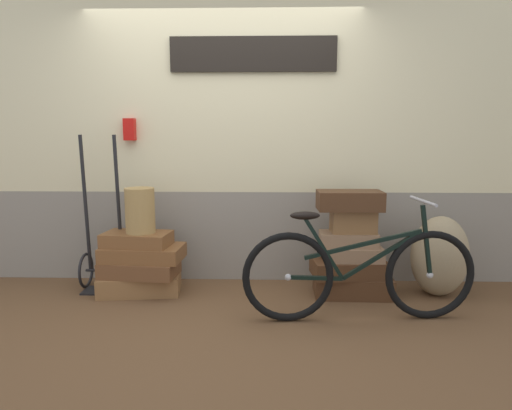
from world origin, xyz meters
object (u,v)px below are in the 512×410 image
suitcase_0 (140,283)px  suitcase_8 (353,221)px  suitcase_3 (137,239)px  suitcase_1 (140,268)px  suitcase_6 (352,253)px  wicker_basket (140,210)px  luggage_trolley (104,255)px  bicycle (359,273)px  suitcase_4 (352,285)px  suitcase_2 (143,253)px  suitcase_5 (348,268)px  burlap_sack (440,256)px  suitcase_7 (348,239)px  suitcase_9 (350,200)px

suitcase_0 → suitcase_8: bearing=-6.7°
suitcase_3 → suitcase_8: 1.88m
suitcase_3 → suitcase_8: size_ratio=1.53×
suitcase_0 → suitcase_1: size_ratio=1.07×
suitcase_6 → wicker_basket: 1.86m
luggage_trolley → bicycle: bearing=-17.2°
suitcase_8 → bicycle: (-0.05, -0.57, -0.29)m
wicker_basket → suitcase_4: bearing=0.3°
suitcase_1 → suitcase_2: (0.02, 0.04, 0.13)m
suitcase_0 → suitcase_8: suitcase_8 is taller
suitcase_3 → suitcase_8: suitcase_8 is taller
suitcase_1 → suitcase_5: size_ratio=1.05×
suitcase_3 → suitcase_6: (1.87, -0.02, -0.11)m
burlap_sack → wicker_basket: bearing=-179.6°
suitcase_3 → suitcase_5: 1.85m
suitcase_4 → suitcase_7: size_ratio=1.35×
suitcase_5 → suitcase_6: size_ratio=1.24×
suitcase_8 → wicker_basket: size_ratio=0.96×
suitcase_7 → suitcase_4: bearing=5.2°
wicker_basket → suitcase_9: bearing=-0.4°
suitcase_5 → suitcase_8: size_ratio=1.65×
suitcase_3 → burlap_sack: 2.63m
suitcase_2 → burlap_sack: bearing=4.1°
suitcase_5 → wicker_basket: size_ratio=1.58×
suitcase_2 → suitcase_8: suitcase_8 is taller
suitcase_3 → suitcase_9: 1.87m
suitcase_3 → burlap_sack: bearing=6.7°
luggage_trolley → bicycle: 2.27m
suitcase_2 → luggage_trolley: 0.41m
suitcase_2 → suitcase_6: suitcase_6 is taller
suitcase_6 → burlap_sack: size_ratio=0.72×
suitcase_0 → luggage_trolley: luggage_trolley is taller
suitcase_2 → luggage_trolley: luggage_trolley is taller
suitcase_5 → wicker_basket: bearing=174.2°
suitcase_2 → suitcase_6: 1.82m
suitcase_8 → luggage_trolley: luggage_trolley is taller
suitcase_1 → burlap_sack: (2.60, 0.05, 0.12)m
luggage_trolley → burlap_sack: luggage_trolley is taller
suitcase_5 → suitcase_7: suitcase_7 is taller
suitcase_3 → burlap_sack: size_ratio=0.82×
suitcase_1 → burlap_sack: 2.60m
suitcase_9 → burlap_sack: (0.79, 0.03, -0.49)m
luggage_trolley → suitcase_4: bearing=-2.8°
suitcase_7 → luggage_trolley: 2.19m
suitcase_8 → suitcase_9: suitcase_9 is taller
wicker_basket → suitcase_6: bearing=-0.3°
suitcase_2 → suitcase_8: (1.83, 0.01, 0.29)m
suitcase_0 → bicycle: bearing=-24.1°
suitcase_1 → bicycle: size_ratio=0.37×
suitcase_0 → suitcase_1: bearing=-80.8°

